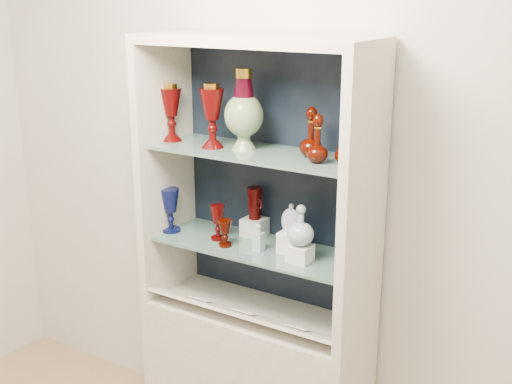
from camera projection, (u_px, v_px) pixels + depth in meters
The scene contains 30 objects.
wall_back at pixel (282, 158), 2.84m from camera, with size 3.50×0.02×2.80m, color beige.
cabinet_base at pixel (256, 384), 2.95m from camera, with size 1.00×0.40×0.75m, color beige.
cabinet_back_panel at pixel (279, 176), 2.83m from camera, with size 0.98×0.02×1.15m, color black.
cabinet_side_left at pixel (167, 171), 2.92m from camera, with size 0.04×0.40×1.15m, color beige.
cabinet_side_right at pixel (363, 205), 2.44m from camera, with size 0.04×0.40×1.15m, color beige.
cabinet_top_cap at pixel (256, 40), 2.51m from camera, with size 1.00×0.40×0.04m, color beige.
shelf_lower at pixel (258, 247), 2.78m from camera, with size 0.92×0.34×0.01m, color slate.
shelf_upper at pixel (259, 153), 2.66m from camera, with size 0.92×0.34×0.01m, color slate.
label_ledge at pixel (243, 314), 2.75m from camera, with size 0.92×0.18×0.01m, color beige.
label_card_0 at pixel (245, 312), 2.74m from camera, with size 0.10×0.07×0.00m, color white.
label_card_1 at pixel (201, 299), 2.85m from camera, with size 0.10×0.07×0.00m, color white.
label_card_2 at pixel (298, 327), 2.61m from camera, with size 0.10×0.07×0.00m, color white.
pedestal_lamp_left at pixel (171, 112), 2.82m from camera, with size 0.10×0.10×0.25m, color #490605, non-canonical shape.
pedestal_lamp_right at pixel (212, 116), 2.69m from camera, with size 0.10×0.10×0.27m, color #490605, non-canonical shape.
enamel_urn at pixel (244, 110), 2.64m from camera, with size 0.16×0.16×0.34m, color #103F24, non-canonical shape.
ruby_decanter_a at pixel (318, 136), 2.44m from camera, with size 0.08×0.08×0.21m, color #380800, non-canonical shape.
ruby_decanter_b at pixel (311, 131), 2.53m from camera, with size 0.09×0.09×0.21m, color #380800, non-canonical shape.
lidded_bowl at pixel (345, 152), 2.45m from camera, with size 0.08×0.08×0.09m, color #380800, non-canonical shape.
cobalt_goblet at pixel (170, 210), 2.92m from camera, with size 0.09×0.09×0.20m, color #0A1044, non-canonical shape.
ruby_goblet_tall at pixel (218, 222), 2.83m from camera, with size 0.07×0.07×0.16m, color #490605, non-canonical shape.
ruby_goblet_small at pixel (225, 233), 2.76m from camera, with size 0.06×0.06×0.12m, color #380800, non-canonical shape.
riser_ruby_pitcher at pixel (255, 227), 2.89m from camera, with size 0.10×0.10×0.08m, color silver.
ruby_pitcher at pixel (255, 203), 2.86m from camera, with size 0.11×0.07×0.15m, color #490605, non-canonical shape.
clear_square_bottle at pixel (259, 237), 2.71m from camera, with size 0.04×0.04×0.12m, color #99ABB1, non-canonical shape.
riser_flat_flask at pixel (291, 242), 2.70m from camera, with size 0.09×0.09×0.09m, color silver.
flat_flask at pixel (291, 218), 2.66m from camera, with size 0.09×0.04×0.13m, color silver, non-canonical shape.
riser_clear_round_decanter at pixel (300, 253), 2.60m from camera, with size 0.09×0.09×0.07m, color silver.
clear_round_decanter at pixel (301, 226), 2.57m from camera, with size 0.11×0.11×0.16m, color #99ABB1, non-canonical shape.
riser_cameo_medallion at pixel (360, 250), 2.60m from camera, with size 0.08×0.08×0.10m, color silver.
cameo_medallion at pixel (362, 225), 2.57m from camera, with size 0.10×0.04×0.12m, color black, non-canonical shape.
Camera 1 is at (1.35, -0.66, 2.07)m, focal length 45.00 mm.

